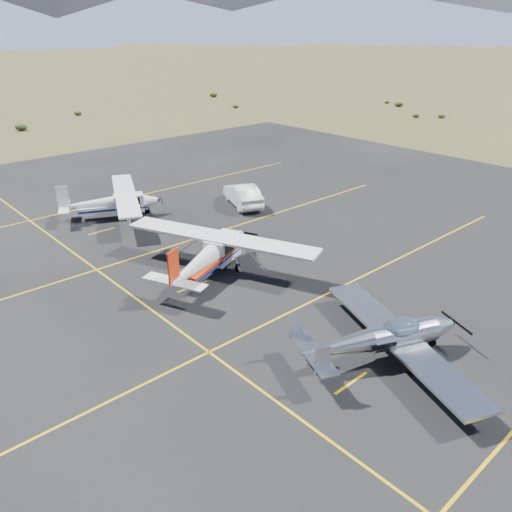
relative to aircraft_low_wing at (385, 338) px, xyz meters
name	(u,v)px	position (x,y,z in m)	size (l,w,h in m)	color
ground	(333,322)	(0.68, 3.36, -1.06)	(1600.00, 1600.00, 0.00)	#383D1C
apron	(240,273)	(0.68, 10.36, -1.06)	(72.00, 72.00, 0.02)	black
aircraft_low_wing	(385,338)	(0.00, 0.00, 0.00)	(7.54, 9.96, 2.21)	#BABDC1
aircraft_cessna	(211,254)	(-0.66, 11.30, 0.29)	(8.64, 11.61, 3.03)	white
aircraft_plain	(111,202)	(-0.38, 23.90, 0.15)	(7.86, 10.34, 2.72)	white
sedan	(243,195)	(8.78, 19.58, -0.19)	(1.81, 5.19, 1.71)	silver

